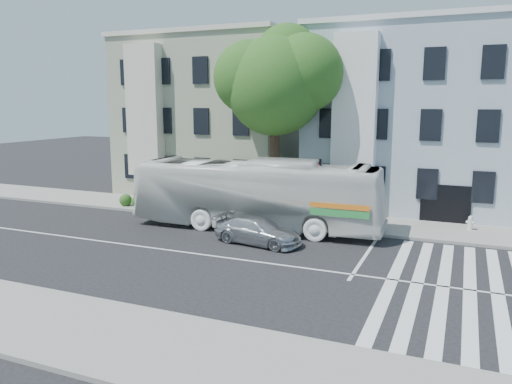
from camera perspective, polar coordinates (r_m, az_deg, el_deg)
The scene contains 11 objects.
ground at distance 22.14m, azimuth -5.81°, elevation -7.18°, with size 120.00×120.00×0.00m, color black.
sidewalk_far at distance 29.15m, azimuth 1.73°, elevation -2.73°, with size 80.00×4.00×0.15m, color gray.
sidewalk_near at distance 16.04m, azimuth -20.08°, elevation -14.44°, with size 80.00×4.00×0.15m, color gray.
building_left at distance 37.69m, azimuth -4.39°, elevation 8.51°, with size 12.00×10.00×11.00m, color #999B82.
building_right at distance 33.68m, azimuth 17.53°, elevation 7.87°, with size 12.00×10.00×11.00m, color #9EB0BC.
street_tree at distance 29.10m, azimuth 2.46°, elevation 12.63°, with size 7.30×5.90×11.10m.
bus at distance 26.15m, azimuth 0.06°, elevation -0.27°, with size 13.24×3.10×3.69m, color white.
sedan at distance 23.61m, azimuth 0.21°, elevation -4.44°, with size 4.32×1.75×1.25m, color silver.
hedge at distance 30.23m, azimuth -8.26°, elevation -1.54°, with size 8.50×0.84×0.70m, color #1F5C1E, non-canonical shape.
traffic_signal at distance 26.03m, azimuth 7.24°, elevation 0.86°, with size 0.37×0.51×3.72m.
fire_hydrant at distance 27.86m, azimuth 23.30°, elevation -3.22°, with size 0.43×0.26×0.74m.
Camera 1 is at (10.21, -18.51, 6.59)m, focal length 35.00 mm.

